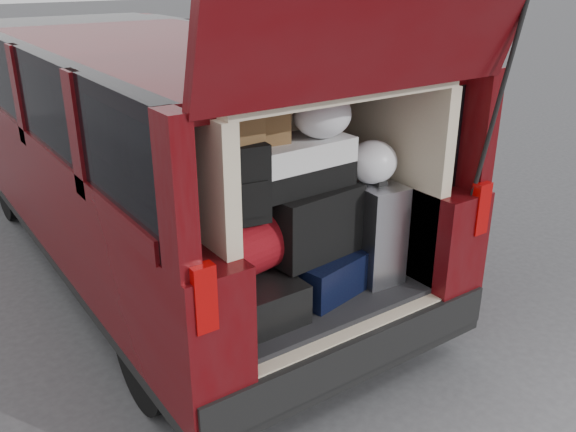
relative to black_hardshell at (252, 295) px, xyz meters
name	(u,v)px	position (x,y,z in m)	size (l,w,h in m)	color
ground	(317,384)	(0.36, -0.12, -0.66)	(80.00, 80.00, 0.00)	#3A3A3C
minivan	(171,158)	(0.36, 1.73, 0.25)	(1.90, 5.35, 2.77)	black
load_floor	(291,323)	(0.36, 0.15, -0.38)	(1.24, 1.05, 0.55)	black
black_hardshell	(252,295)	(0.00, 0.00, 0.00)	(0.39, 0.54, 0.22)	black
navy_hardshell	(311,268)	(0.43, 0.05, 0.01)	(0.43, 0.52, 0.23)	black
silver_roller	(371,230)	(0.80, -0.03, 0.18)	(0.24, 0.39, 0.58)	white
red_duffel	(249,245)	(0.02, 0.05, 0.27)	(0.49, 0.32, 0.32)	maroon
black_soft_case	(310,221)	(0.40, 0.03, 0.31)	(0.53, 0.32, 0.38)	black
backpack	(239,184)	(-0.05, 0.02, 0.62)	(0.28, 0.17, 0.40)	black
twotone_duffel	(297,164)	(0.35, 0.09, 0.64)	(0.59, 0.30, 0.26)	white
grocery_sack_lower	(234,120)	(-0.03, 0.07, 0.93)	(0.23, 0.19, 0.21)	brown
grocery_sack_upper	(265,122)	(0.18, 0.14, 0.88)	(0.21, 0.17, 0.21)	brown
plastic_bag_center	(322,114)	(0.48, 0.04, 0.90)	(0.32, 0.29, 0.25)	white
plastic_bag_right	(373,162)	(0.79, -0.03, 0.60)	(0.28, 0.26, 0.24)	white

